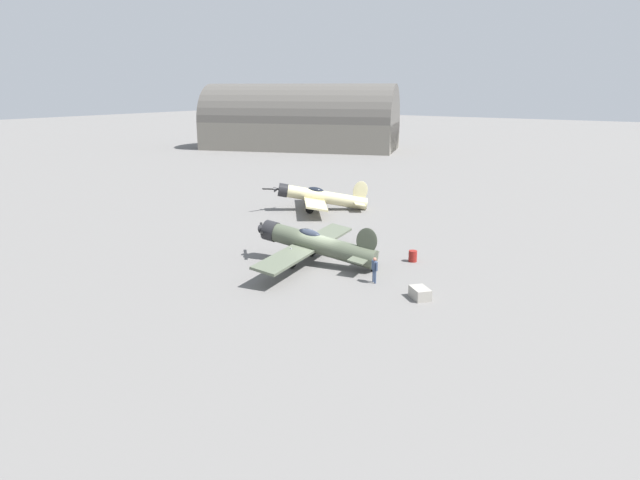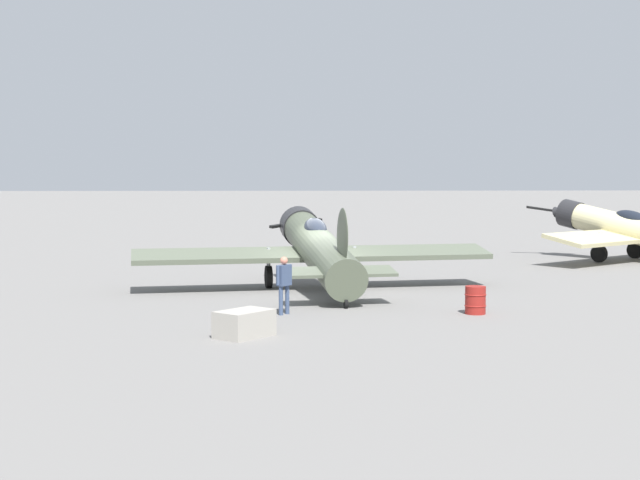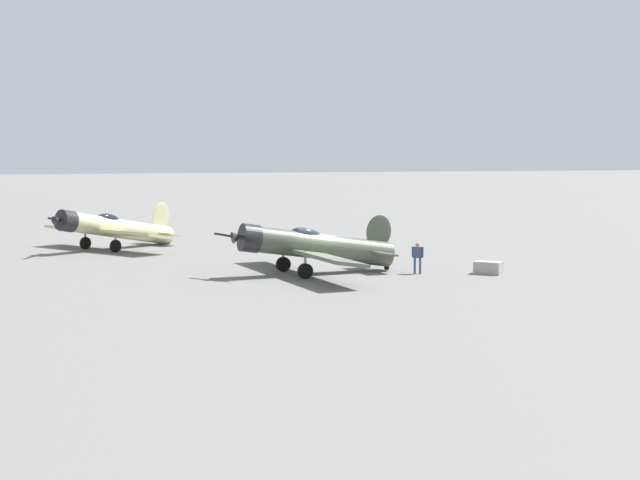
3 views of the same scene
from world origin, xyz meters
name	(u,v)px [view 2 (image 2 of 3)]	position (x,y,z in m)	size (l,w,h in m)	color
ground_plane	(320,292)	(0.00, 0.00, 0.00)	(400.00, 400.00, 0.00)	slate
airplane_foreground	(317,248)	(0.49, 0.08, 1.49)	(9.88, 12.87, 3.14)	#4C5442
airplane_mid_apron	(639,232)	(10.15, -15.25, 1.39)	(9.06, 9.60, 3.11)	beige
ground_crew_mechanic	(284,280)	(-5.01, 1.27, 1.02)	(0.54, 0.46, 1.68)	#384766
equipment_crate	(244,324)	(-8.62, 2.29, 0.33)	(1.65, 1.61, 0.67)	#9E998E
fuel_drum	(475,300)	(-5.15, -4.28, 0.41)	(0.63, 0.63, 0.81)	maroon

